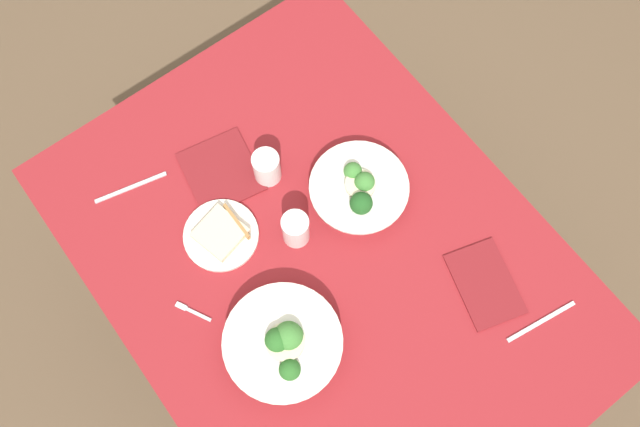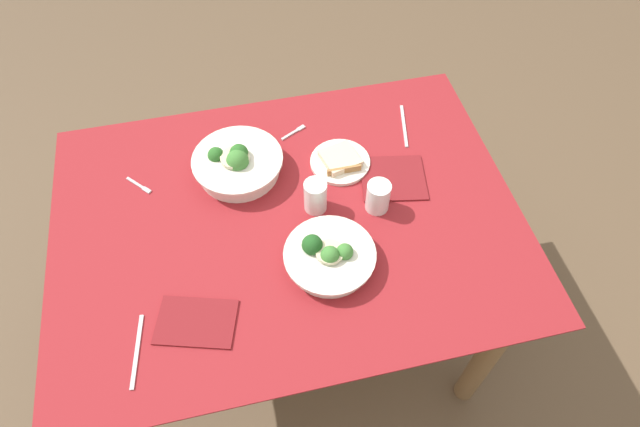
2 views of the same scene
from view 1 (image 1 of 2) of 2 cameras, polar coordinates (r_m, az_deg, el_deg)
The scene contains 12 objects.
ground_plane at distance 2.30m, azimuth 0.27°, elevation -8.90°, with size 6.00×6.00×0.00m, color brown.
dining_table at distance 1.68m, azimuth 0.36°, elevation -4.96°, with size 1.32×0.99×0.75m.
broccoli_bowl_far at distance 1.50m, azimuth -3.22°, elevation -11.30°, with size 0.27×0.27×0.10m.
broccoli_bowl_near at distance 1.60m, azimuth 3.43°, elevation 2.13°, with size 0.25×0.25×0.09m.
bread_side_plate at distance 1.60m, azimuth -8.64°, elevation -1.79°, with size 0.18×0.18×0.03m.
water_glass_center at distance 1.54m, azimuth -2.15°, elevation -1.37°, with size 0.07×0.07×0.10m, color silver.
water_glass_side at distance 1.61m, azimuth -4.69°, elevation 4.05°, with size 0.07×0.07×0.10m, color silver.
fork_by_far_bowl at distance 1.57m, azimuth -11.18°, elevation -8.38°, with size 0.09×0.05×0.00m.
table_knife_left at distance 1.70m, azimuth -16.22°, elevation 2.20°, with size 0.19×0.01×0.00m, color #B7B7BC.
table_knife_right at distance 1.62m, azimuth 18.78°, elevation -8.95°, with size 0.19×0.01×0.00m, color #B7B7BC.
napkin_folded_upper at distance 1.60m, azimuth 14.25°, elevation -5.99°, with size 0.20×0.13×0.01m, color maroon.
napkin_folded_lower at distance 1.66m, azimuth -8.65°, elevation 3.65°, with size 0.19×0.17×0.01m, color maroon.
Camera 1 is at (-0.33, 0.26, 2.26)m, focal length 36.56 mm.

